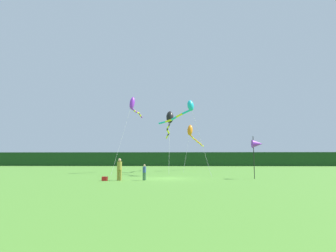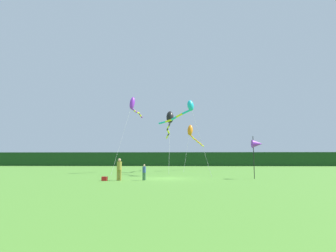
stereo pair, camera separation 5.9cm
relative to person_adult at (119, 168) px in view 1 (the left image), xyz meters
The scene contains 10 objects.
ground_plane 4.41m from the person_adult, 34.72° to the left, with size 120.00×120.00×0.00m, color #4C842D.
distant_treeline 47.59m from the person_adult, 85.74° to the left, with size 108.00×3.63×3.38m, color #193D19.
person_adult is the anchor object (origin of this frame).
person_child 1.98m from the person_adult, ahead, with size 0.28×0.28×1.25m.
cooler_box 1.36m from the person_adult, 166.25° to the right, with size 0.41×0.33×0.32m, color red.
banner_flag_pole 11.86m from the person_adult, 11.07° to the left, with size 0.90×0.70×3.64m.
kite_orange 20.11m from the person_adult, 70.11° to the left, with size 3.62×9.03×6.75m.
kite_black 15.36m from the person_adult, 75.50° to the left, with size 1.28×10.89×7.99m.
kite_cyan 10.70m from the person_adult, 51.66° to the left, with size 5.45×4.95×7.88m.
kite_purple 13.85m from the person_adult, 94.60° to the left, with size 2.27×7.59×9.48m.
Camera 1 is at (1.05, -23.92, 1.66)m, focal length 29.05 mm.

